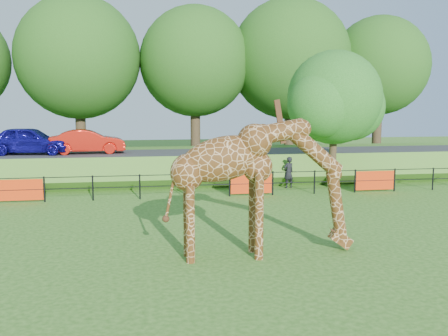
# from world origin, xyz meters

# --- Properties ---
(ground) EXTENTS (90.00, 90.00, 0.00)m
(ground) POSITION_xyz_m (0.00, 0.00, 0.00)
(ground) COLOR #2D5E17
(ground) RESTS_ON ground
(giraffe) EXTENTS (5.31, 1.07, 3.78)m
(giraffe) POSITION_xyz_m (1.30, -0.84, 1.89)
(giraffe) COLOR #522E10
(giraffe) RESTS_ON ground
(perimeter_fence) EXTENTS (28.07, 0.10, 1.10)m
(perimeter_fence) POSITION_xyz_m (0.00, 8.00, 0.55)
(perimeter_fence) COLOR black
(perimeter_fence) RESTS_ON ground
(embankment) EXTENTS (40.00, 9.00, 1.30)m
(embankment) POSITION_xyz_m (0.00, 15.50, 0.65)
(embankment) COLOR #2D5E17
(embankment) RESTS_ON ground
(road) EXTENTS (40.00, 5.00, 0.12)m
(road) POSITION_xyz_m (0.00, 14.00, 1.36)
(road) COLOR #2D2D30
(road) RESTS_ON embankment
(car_blue) EXTENTS (4.63, 2.25, 1.52)m
(car_blue) POSITION_xyz_m (-7.90, 14.60, 2.18)
(car_blue) COLOR #181294
(car_blue) RESTS_ON road
(car_red) EXTENTS (4.15, 1.78, 1.33)m
(car_red) POSITION_xyz_m (-4.81, 14.54, 2.09)
(car_red) COLOR red
(car_red) RESTS_ON road
(visitor) EXTENTS (0.66, 0.55, 1.56)m
(visitor) POSITION_xyz_m (5.29, 9.78, 0.78)
(visitor) COLOR black
(visitor) RESTS_ON ground
(tree_east) EXTENTS (5.40, 4.71, 6.76)m
(tree_east) POSITION_xyz_m (7.60, 9.63, 4.28)
(tree_east) COLOR #322516
(tree_east) RESTS_ON ground
(bg_tree_line) EXTENTS (37.30, 8.80, 11.82)m
(bg_tree_line) POSITION_xyz_m (1.89, 22.00, 7.19)
(bg_tree_line) COLOR #322516
(bg_tree_line) RESTS_ON ground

